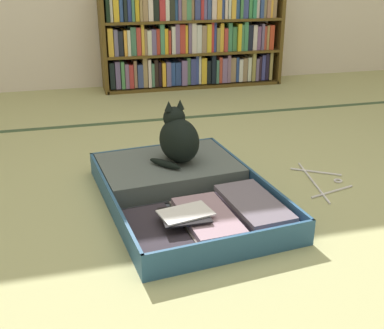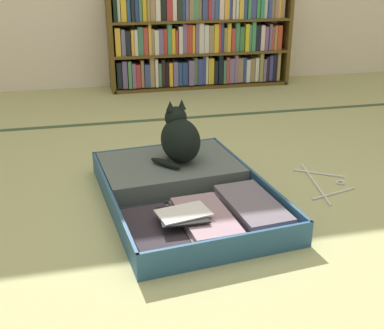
{
  "view_description": "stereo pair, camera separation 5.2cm",
  "coord_description": "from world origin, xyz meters",
  "px_view_note": "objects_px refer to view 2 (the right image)",
  "views": [
    {
      "loc": [
        -0.55,
        -1.62,
        0.95
      ],
      "look_at": [
        -0.08,
        0.18,
        0.17
      ],
      "focal_mm": 44.91,
      "sensor_mm": 36.0,
      "label": 1
    },
    {
      "loc": [
        -0.5,
        -1.63,
        0.95
      ],
      "look_at": [
        -0.08,
        0.18,
        0.17
      ],
      "focal_mm": 44.91,
      "sensor_mm": 36.0,
      "label": 2
    }
  ],
  "objects_px": {
    "open_suitcase": "(183,188)",
    "black_cat": "(179,138)",
    "clothes_hanger": "(323,183)",
    "bookshelf": "(199,37)"
  },
  "relations": [
    {
      "from": "open_suitcase",
      "to": "black_cat",
      "type": "distance_m",
      "value": 0.24
    },
    {
      "from": "bookshelf",
      "to": "clothes_hanger",
      "type": "height_order",
      "value": "bookshelf"
    },
    {
      "from": "open_suitcase",
      "to": "black_cat",
      "type": "xyz_separation_m",
      "value": [
        0.02,
        0.18,
        0.17
      ]
    },
    {
      "from": "black_cat",
      "to": "clothes_hanger",
      "type": "xyz_separation_m",
      "value": [
        0.64,
        -0.19,
        -0.21
      ]
    },
    {
      "from": "bookshelf",
      "to": "clothes_hanger",
      "type": "distance_m",
      "value": 2.08
    },
    {
      "from": "open_suitcase",
      "to": "clothes_hanger",
      "type": "relative_size",
      "value": 2.28
    },
    {
      "from": "open_suitcase",
      "to": "clothes_hanger",
      "type": "xyz_separation_m",
      "value": [
        0.67,
        -0.01,
        -0.04
      ]
    },
    {
      "from": "black_cat",
      "to": "open_suitcase",
      "type": "bearing_deg",
      "value": -97.0
    },
    {
      "from": "bookshelf",
      "to": "open_suitcase",
      "type": "relative_size",
      "value": 1.47
    },
    {
      "from": "bookshelf",
      "to": "black_cat",
      "type": "distance_m",
      "value": 1.93
    }
  ]
}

